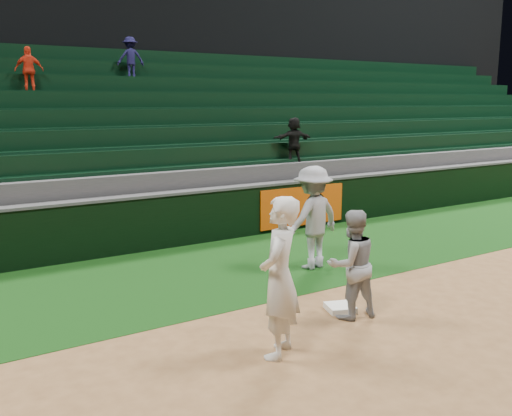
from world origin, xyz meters
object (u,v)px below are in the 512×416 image
Objects in this scene: baserunner at (352,264)px; first_base at (340,308)px; first_baseman at (279,277)px; base_coach at (313,218)px.

first_base is at bearing -90.58° from baserunner.
first_baseman reaches higher than first_base.
baserunner is at bearing 157.27° from first_baseman.
base_coach is at bearing 62.67° from first_base.
baserunner is 0.83× the size of base_coach.
base_coach is at bearing -173.41° from first_baseman.
first_baseman is at bearing 37.48° from base_coach.
first_baseman reaches higher than base_coach.
first_base is 0.25× the size of baserunner.
first_base is 0.20× the size of first_baseman.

